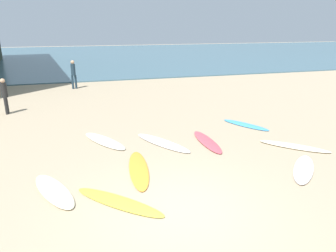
{
  "coord_description": "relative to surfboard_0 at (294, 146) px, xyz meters",
  "views": [
    {
      "loc": [
        -1.97,
        -5.83,
        4.02
      ],
      "look_at": [
        1.18,
        5.09,
        0.3
      ],
      "focal_mm": 33.22,
      "sensor_mm": 36.0,
      "label": 1
    }
  ],
  "objects": [
    {
      "name": "surfboard_3",
      "position": [
        -0.87,
        -1.57,
        -0.0
      ],
      "size": [
        1.83,
        1.92,
        0.08
      ],
      "primitive_type": "ellipsoid",
      "rotation": [
        0.0,
        0.0,
        -0.75
      ],
      "color": "white",
      "rests_on": "ground_plane"
    },
    {
      "name": "surfboard_7",
      "position": [
        -0.37,
        2.63,
        -0.01
      ],
      "size": [
        1.45,
        2.09,
        0.06
      ],
      "primitive_type": "ellipsoid",
      "rotation": [
        0.0,
        0.0,
        0.5
      ],
      "color": "#449DDF",
      "rests_on": "ground_plane"
    },
    {
      "name": "beachgoer_near",
      "position": [
        -10.29,
        7.39,
        0.89
      ],
      "size": [
        0.3,
        0.34,
        1.68
      ],
      "rotation": [
        0.0,
        0.0,
        4.77
      ],
      "color": "black",
      "rests_on": "ground_plane"
    },
    {
      "name": "surfboard_6",
      "position": [
        -5.47,
        -0.25,
        -0.01
      ],
      "size": [
        0.85,
        2.64,
        0.07
      ],
      "primitive_type": "ellipsoid",
      "rotation": [
        0.0,
        0.0,
        -0.12
      ],
      "color": "orange",
      "rests_on": "ground_plane"
    },
    {
      "name": "surfboard_8",
      "position": [
        -7.76,
        -0.88,
        0.0
      ],
      "size": [
        1.39,
        2.22,
        0.09
      ],
      "primitive_type": "ellipsoid",
      "rotation": [
        0.0,
        0.0,
        0.4
      ],
      "color": "#F3EBBD",
      "rests_on": "ground_plane"
    },
    {
      "name": "ocean_water",
      "position": [
        -4.94,
        35.06,
        -0.0
      ],
      "size": [
        120.0,
        40.0,
        0.08
      ],
      "primitive_type": "cube",
      "color": "#426675",
      "rests_on": "ground_plane"
    },
    {
      "name": "ground_plane",
      "position": [
        -4.94,
        -2.5,
        -0.04
      ],
      "size": [
        120.0,
        120.0,
        0.0
      ],
      "primitive_type": "plane",
      "color": "tan"
    },
    {
      "name": "surfboard_5",
      "position": [
        -2.69,
        1.25,
        -0.0
      ],
      "size": [
        0.54,
        2.32,
        0.08
      ],
      "primitive_type": "ellipsoid",
      "rotation": [
        0.0,
        0.0,
        -0.01
      ],
      "color": "#DA4F5B",
      "rests_on": "ground_plane"
    },
    {
      "name": "beachgoer_mid",
      "position": [
        -7.22,
        12.8,
        1.0
      ],
      "size": [
        0.34,
        0.3,
        1.84
      ],
      "rotation": [
        0.0,
        0.0,
        3.23
      ],
      "color": "#1E3342",
      "rests_on": "ground_plane"
    },
    {
      "name": "surfboard_2",
      "position": [
        -6.22,
        2.34,
        -0.0
      ],
      "size": [
        1.65,
        2.36,
        0.08
      ],
      "primitive_type": "ellipsoid",
      "rotation": [
        0.0,
        0.0,
        0.49
      ],
      "color": "silver",
      "rests_on": "ground_plane"
    },
    {
      "name": "surfboard_1",
      "position": [
        -4.26,
        1.59,
        -0.0
      ],
      "size": [
        1.75,
        2.54,
        0.08
      ],
      "primitive_type": "ellipsoid",
      "rotation": [
        0.0,
        0.0,
        3.65
      ],
      "color": "white",
      "rests_on": "ground_plane"
    },
    {
      "name": "surfboard_0",
      "position": [
        0.0,
        0.0,
        0.0
      ],
      "size": [
        2.0,
        1.97,
        0.09
      ],
      "primitive_type": "ellipsoid",
      "rotation": [
        0.0,
        0.0,
        3.94
      ],
      "color": "beige",
      "rests_on": "ground_plane"
    },
    {
      "name": "surfboard_4",
      "position": [
        -6.26,
        -1.83,
        -0.01
      ],
      "size": [
        2.12,
        2.13,
        0.06
      ],
      "primitive_type": "ellipsoid",
      "rotation": [
        0.0,
        0.0,
        0.78
      ],
      "color": "yellow",
      "rests_on": "ground_plane"
    }
  ]
}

